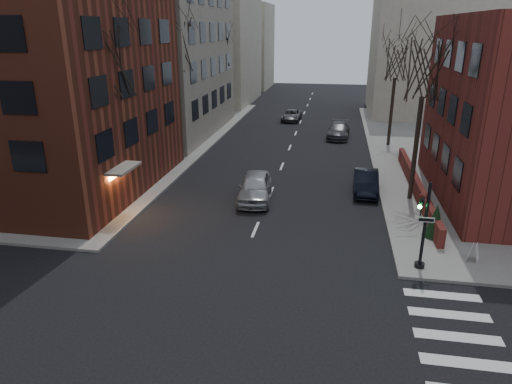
% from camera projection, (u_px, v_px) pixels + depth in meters
% --- Properties ---
extents(sidewalk_far_left, '(44.00, 44.00, 0.15)m').
position_uv_depth(sidewalk_far_left, '(3.00, 135.00, 45.90)').
color(sidewalk_far_left, gray).
rests_on(sidewalk_far_left, ground).
extents(building_left_brick, '(15.00, 15.00, 18.00)m').
position_uv_depth(building_left_brick, '(21.00, 49.00, 28.17)').
color(building_left_brick, brown).
rests_on(building_left_brick, ground).
extents(low_wall_right, '(0.35, 16.00, 1.00)m').
position_uv_depth(low_wall_right, '(416.00, 186.00, 29.33)').
color(low_wall_right, maroon).
rests_on(low_wall_right, sidewalk_far_right).
extents(building_distant_la, '(14.00, 16.00, 18.00)m').
position_uv_depth(building_distant_la, '(203.00, 37.00, 63.74)').
color(building_distant_la, beige).
rests_on(building_distant_la, ground).
extents(building_distant_ra, '(14.00, 14.00, 16.00)m').
position_uv_depth(building_distant_ra, '(433.00, 47.00, 54.61)').
color(building_distant_ra, beige).
rests_on(building_distant_ra, ground).
extents(building_distant_lb, '(10.00, 12.00, 14.00)m').
position_uv_depth(building_distant_lb, '(242.00, 47.00, 79.84)').
color(building_distant_lb, beige).
rests_on(building_distant_lb, ground).
extents(traffic_signal, '(0.76, 0.44, 4.00)m').
position_uv_depth(traffic_signal, '(423.00, 231.00, 19.86)').
color(traffic_signal, black).
rests_on(traffic_signal, sidewalk_far_right).
extents(tree_left_a, '(4.18, 4.18, 10.26)m').
position_uv_depth(tree_left_a, '(104.00, 62.00, 24.95)').
color(tree_left_a, '#2D231C').
rests_on(tree_left_a, sidewalk_far_left).
extents(tree_left_b, '(4.40, 4.40, 10.80)m').
position_uv_depth(tree_left_b, '(176.00, 45.00, 35.92)').
color(tree_left_b, '#2D231C').
rests_on(tree_left_b, sidewalk_far_left).
extents(tree_left_c, '(3.96, 3.96, 9.72)m').
position_uv_depth(tree_left_c, '(220.00, 49.00, 49.18)').
color(tree_left_c, '#2D231C').
rests_on(tree_left_c, sidewalk_far_left).
extents(tree_right_a, '(3.96, 3.96, 9.72)m').
position_uv_depth(tree_right_a, '(425.00, 69.00, 25.97)').
color(tree_right_a, '#2D231C').
rests_on(tree_right_a, sidewalk_far_right).
extents(tree_right_b, '(3.74, 3.74, 9.18)m').
position_uv_depth(tree_right_b, '(397.00, 60.00, 39.08)').
color(tree_right_b, '#2D231C').
rests_on(tree_right_b, sidewalk_far_right).
extents(streetlamp_near, '(0.36, 0.36, 6.28)m').
position_uv_depth(streetlamp_near, '(170.00, 114.00, 33.71)').
color(streetlamp_near, black).
rests_on(streetlamp_near, sidewalk_far_left).
extents(streetlamp_far, '(0.36, 0.36, 6.28)m').
position_uv_depth(streetlamp_far, '(230.00, 83.00, 52.23)').
color(streetlamp_far, black).
rests_on(streetlamp_far, sidewalk_far_left).
extents(parked_sedan, '(1.62, 4.42, 1.44)m').
position_uv_depth(parked_sedan, '(366.00, 182.00, 29.83)').
color(parked_sedan, black).
rests_on(parked_sedan, ground).
extents(car_lane_silver, '(2.44, 5.11, 1.69)m').
position_uv_depth(car_lane_silver, '(255.00, 187.00, 28.54)').
color(car_lane_silver, '#A4A5A9').
rests_on(car_lane_silver, ground).
extents(car_lane_gray, '(2.38, 5.13, 1.45)m').
position_uv_depth(car_lane_gray, '(339.00, 130.00, 44.65)').
color(car_lane_gray, '#3C3C41').
rests_on(car_lane_gray, ground).
extents(car_lane_far, '(2.17, 4.49, 1.23)m').
position_uv_depth(car_lane_far, '(291.00, 115.00, 52.90)').
color(car_lane_far, '#47464C').
rests_on(car_lane_far, ground).
extents(sandwich_board, '(0.55, 0.63, 0.84)m').
position_uv_depth(sandwich_board, '(474.00, 252.00, 20.86)').
color(sandwich_board, white).
rests_on(sandwich_board, sidewalk_far_right).
extents(evergreen_shrub, '(1.25, 1.25, 1.77)m').
position_uv_depth(evergreen_shrub, '(436.00, 221.00, 23.11)').
color(evergreen_shrub, black).
rests_on(evergreen_shrub, sidewalk_far_right).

